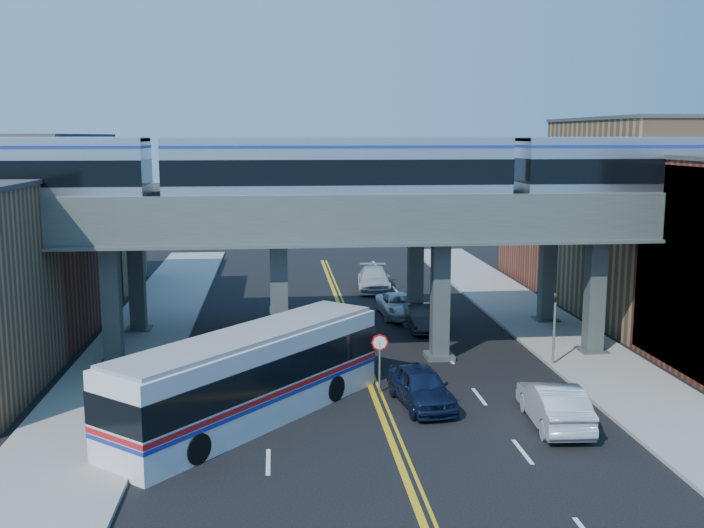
{
  "coord_description": "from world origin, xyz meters",
  "views": [
    {
      "loc": [
        -4.12,
        -29.66,
        11.1
      ],
      "look_at": [
        -0.61,
        6.09,
        5.21
      ],
      "focal_mm": 40.0,
      "sensor_mm": 36.0,
      "label": 1
    }
  ],
  "objects_px": {
    "stop_sign": "(380,353)",
    "transit_bus": "(251,377)",
    "car_lane_a": "(421,387)",
    "car_lane_b": "(421,317)",
    "traffic_signal": "(555,321)",
    "transit_train": "(338,172)",
    "car_lane_d": "(374,279)",
    "car_lane_c": "(399,305)",
    "car_parked_curb": "(554,404)"
  },
  "relations": [
    {
      "from": "stop_sign",
      "to": "transit_bus",
      "type": "bearing_deg",
      "value": -152.62
    },
    {
      "from": "car_lane_a",
      "to": "car_lane_b",
      "type": "xyz_separation_m",
      "value": [
        2.4,
        12.74,
        -0.08
      ]
    },
    {
      "from": "traffic_signal",
      "to": "transit_train",
      "type": "bearing_deg",
      "value": 169.01
    },
    {
      "from": "transit_bus",
      "to": "car_lane_a",
      "type": "bearing_deg",
      "value": -40.97
    },
    {
      "from": "car_lane_d",
      "to": "stop_sign",
      "type": "bearing_deg",
      "value": -91.44
    },
    {
      "from": "transit_bus",
      "to": "car_lane_c",
      "type": "relative_size",
      "value": 2.4
    },
    {
      "from": "car_lane_a",
      "to": "traffic_signal",
      "type": "bearing_deg",
      "value": 25.44
    },
    {
      "from": "transit_bus",
      "to": "car_lane_c",
      "type": "height_order",
      "value": "transit_bus"
    },
    {
      "from": "car_lane_a",
      "to": "car_lane_c",
      "type": "height_order",
      "value": "car_lane_a"
    },
    {
      "from": "car_lane_b",
      "to": "car_parked_curb",
      "type": "relative_size",
      "value": 0.87
    },
    {
      "from": "car_lane_d",
      "to": "car_lane_b",
      "type": "bearing_deg",
      "value": -78.85
    },
    {
      "from": "stop_sign",
      "to": "traffic_signal",
      "type": "xyz_separation_m",
      "value": [
        8.9,
        3.0,
        0.54
      ]
    },
    {
      "from": "car_lane_b",
      "to": "car_lane_d",
      "type": "relative_size",
      "value": 0.79
    },
    {
      "from": "stop_sign",
      "to": "car_parked_curb",
      "type": "relative_size",
      "value": 0.51
    },
    {
      "from": "car_lane_d",
      "to": "transit_bus",
      "type": "bearing_deg",
      "value": -102.37
    },
    {
      "from": "car_lane_a",
      "to": "car_lane_d",
      "type": "bearing_deg",
      "value": 79.68
    },
    {
      "from": "car_lane_c",
      "to": "transit_train",
      "type": "bearing_deg",
      "value": -118.83
    },
    {
      "from": "transit_train",
      "to": "car_lane_c",
      "type": "xyz_separation_m",
      "value": [
        4.54,
        9.46,
        -8.72
      ]
    },
    {
      "from": "car_lane_c",
      "to": "car_parked_curb",
      "type": "relative_size",
      "value": 0.97
    },
    {
      "from": "car_lane_b",
      "to": "car_lane_c",
      "type": "bearing_deg",
      "value": 102.77
    },
    {
      "from": "stop_sign",
      "to": "traffic_signal",
      "type": "bearing_deg",
      "value": 18.63
    },
    {
      "from": "traffic_signal",
      "to": "transit_bus",
      "type": "xyz_separation_m",
      "value": [
        -14.37,
        -5.83,
        -0.55
      ]
    },
    {
      "from": "car_lane_d",
      "to": "car_lane_a",
      "type": "bearing_deg",
      "value": -87.5
    },
    {
      "from": "transit_train",
      "to": "stop_sign",
      "type": "bearing_deg",
      "value": -74.36
    },
    {
      "from": "car_parked_curb",
      "to": "transit_train",
      "type": "bearing_deg",
      "value": -47.73
    },
    {
      "from": "transit_train",
      "to": "car_lane_c",
      "type": "bearing_deg",
      "value": 64.37
    },
    {
      "from": "car_lane_a",
      "to": "car_lane_c",
      "type": "relative_size",
      "value": 0.97
    },
    {
      "from": "car_lane_a",
      "to": "car_lane_b",
      "type": "bearing_deg",
      "value": 71.63
    },
    {
      "from": "transit_bus",
      "to": "car_lane_c",
      "type": "distance_m",
      "value": 19.35
    },
    {
      "from": "car_lane_a",
      "to": "transit_train",
      "type": "bearing_deg",
      "value": 105.29
    },
    {
      "from": "transit_train",
      "to": "car_lane_b",
      "type": "bearing_deg",
      "value": 48.1
    },
    {
      "from": "car_lane_b",
      "to": "car_lane_d",
      "type": "height_order",
      "value": "car_lane_d"
    },
    {
      "from": "car_parked_curb",
      "to": "transit_bus",
      "type": "bearing_deg",
      "value": -4.62
    },
    {
      "from": "car_lane_c",
      "to": "car_parked_curb",
      "type": "distance_m",
      "value": 19.26
    },
    {
      "from": "car_lane_b",
      "to": "stop_sign",
      "type": "bearing_deg",
      "value": -108.97
    },
    {
      "from": "stop_sign",
      "to": "transit_bus",
      "type": "xyz_separation_m",
      "value": [
        -5.47,
        -2.83,
        -0.01
      ]
    },
    {
      "from": "car_lane_d",
      "to": "car_parked_curb",
      "type": "bearing_deg",
      "value": -77.48
    },
    {
      "from": "stop_sign",
      "to": "car_lane_d",
      "type": "relative_size",
      "value": 0.47
    },
    {
      "from": "transit_train",
      "to": "transit_bus",
      "type": "xyz_separation_m",
      "value": [
        -4.07,
        -7.83,
        -7.66
      ]
    },
    {
      "from": "traffic_signal",
      "to": "car_lane_c",
      "type": "distance_m",
      "value": 12.93
    },
    {
      "from": "transit_bus",
      "to": "car_lane_d",
      "type": "bearing_deg",
      "value": 23.36
    },
    {
      "from": "traffic_signal",
      "to": "car_lane_b",
      "type": "xyz_separation_m",
      "value": [
        -5.0,
        7.9,
        -1.57
      ]
    },
    {
      "from": "transit_train",
      "to": "stop_sign",
      "type": "xyz_separation_m",
      "value": [
        1.4,
        -5.0,
        -7.65
      ]
    },
    {
      "from": "transit_train",
      "to": "car_lane_b",
      "type": "relative_size",
      "value": 11.41
    },
    {
      "from": "car_lane_c",
      "to": "car_lane_d",
      "type": "distance_m",
      "value": 8.45
    },
    {
      "from": "transit_bus",
      "to": "car_lane_b",
      "type": "xyz_separation_m",
      "value": [
        9.37,
        13.74,
        -1.02
      ]
    },
    {
      "from": "car_lane_a",
      "to": "car_lane_b",
      "type": "relative_size",
      "value": 1.08
    },
    {
      "from": "car_lane_d",
      "to": "car_parked_curb",
      "type": "relative_size",
      "value": 1.1
    },
    {
      "from": "stop_sign",
      "to": "car_lane_b",
      "type": "xyz_separation_m",
      "value": [
        3.9,
        10.9,
        -1.03
      ]
    },
    {
      "from": "traffic_signal",
      "to": "car_lane_a",
      "type": "height_order",
      "value": "traffic_signal"
    }
  ]
}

